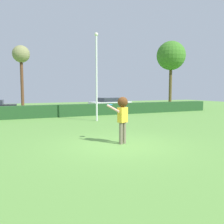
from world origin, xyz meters
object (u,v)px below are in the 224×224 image
person (122,113)px  parked_car_white (110,103)px  frisbee (109,105)px  lamppost (97,73)px  willow_tree (171,56)px  maple_tree (21,56)px

person → parked_car_white: person is taller
frisbee → person: bearing=-76.1°
person → frisbee: size_ratio=7.46×
frisbee → lamppost: bearing=74.4°
frisbee → willow_tree: size_ratio=0.03×
lamppost → maple_tree: 13.69m
lamppost → willow_tree: willow_tree is taller
lamppost → maple_tree: size_ratio=0.85×
lamppost → parked_car_white: 8.87m
maple_tree → parked_car_white: bearing=-34.7°
person → willow_tree: 21.42m
parked_car_white → willow_tree: 10.04m
willow_tree → maple_tree: bearing=165.2°
frisbee → maple_tree: size_ratio=0.04×
lamppost → maple_tree: (-3.78, 12.94, 2.41)m
frisbee → lamppost: (1.67, 5.96, 1.72)m
willow_tree → parked_car_white: bearing=-171.8°
frisbee → maple_tree: 19.46m
lamppost → maple_tree: bearing=106.3°
frisbee → lamppost: lamppost is taller
lamppost → parked_car_white: (4.22, 7.39, -2.51)m
maple_tree → willow_tree: bearing=-14.8°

